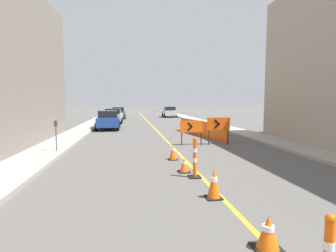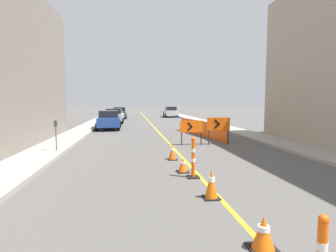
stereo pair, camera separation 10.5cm
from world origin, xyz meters
name	(u,v)px [view 1 (the left image)]	position (x,y,z in m)	size (l,w,h in m)	color
lane_stripe	(148,122)	(0.00, 34.13, 0.00)	(0.12, 68.26, 0.01)	gold
sidewalk_left	(95,122)	(-5.99, 34.13, 0.07)	(1.81, 68.26, 0.15)	#9E998E
sidewalk_right	(198,121)	(5.99, 34.13, 0.07)	(1.81, 68.26, 0.15)	#9E998E
traffic_cone_third	(268,233)	(-0.07, 7.56, 0.28)	(0.45, 0.45, 0.56)	black
traffic_cone_fourth	(214,184)	(-0.20, 9.83, 0.36)	(0.39, 0.39, 0.73)	black
traffic_cone_fifth	(184,165)	(-0.42, 12.25, 0.24)	(0.39, 0.39, 0.49)	black
traffic_cone_farthest	(173,152)	(-0.47, 14.16, 0.32)	(0.37, 0.37, 0.66)	black
delineator_post_rear	(195,160)	(-0.23, 11.60, 0.55)	(0.37, 0.37, 1.27)	black
arrow_barricade_primary	(192,128)	(1.12, 17.56, 0.95)	(1.26, 0.12, 1.32)	#EF560C
arrow_barricade_secondary	(218,125)	(2.60, 17.50, 1.07)	(1.25, 0.14, 1.48)	#EF560C
safety_mesh_fence	(200,128)	(2.66, 21.33, 0.51)	(1.24, 7.29, 1.02)	#EF560C
parked_car_curb_near	(108,120)	(-3.96, 26.59, 0.80)	(2.02, 4.39, 1.59)	navy
parked_car_curb_mid	(113,116)	(-3.88, 32.88, 0.80)	(1.95, 4.35, 1.59)	#B7B7BC
parked_car_curb_far	(118,113)	(-3.65, 40.75, 0.80)	(1.93, 4.30, 1.59)	#474C51
parked_car_opposite_side	(169,112)	(3.91, 43.33, 0.80)	(1.94, 4.32, 1.59)	#B7B7BC
parking_meter_near_curb	(56,129)	(-5.43, 16.04, 1.12)	(0.12, 0.11, 1.38)	#4C4C51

